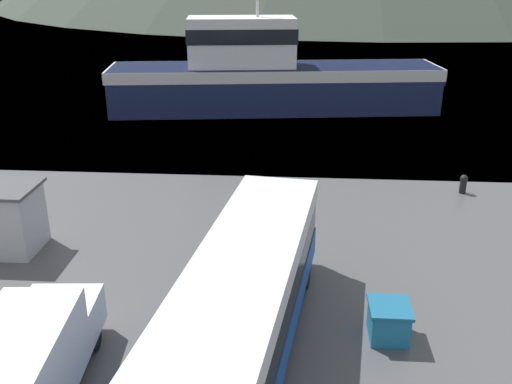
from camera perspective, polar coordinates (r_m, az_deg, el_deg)
The scene contains 8 objects.
water_surface at distance 147.00m, azimuth 4.07°, elevation 18.06°, with size 240.00×240.00×0.00m, color slate.
tour_bus at distance 15.10m, azimuth -1.13°, elevation -10.83°, with size 4.00×11.53×3.13m.
delivery_van at distance 15.02m, azimuth -21.66°, elevation -15.24°, with size 2.45×5.69×2.35m.
fishing_boat at distance 41.24m, azimuth 1.19°, elevation 11.50°, with size 23.56×7.64×10.92m.
storage_bin at distance 16.95m, azimuth 13.12°, elevation -12.45°, with size 1.17×1.27×1.04m.
dock_kiosk at distance 22.83m, azimuth -24.01°, elevation -2.41°, with size 2.71×2.25×2.50m.
small_boat at distance 53.01m, azimuth 14.81°, elevation 11.03°, with size 6.50×2.35×1.03m.
mooring_bollard at distance 28.00m, azimuth 20.03°, elevation 0.84°, with size 0.36×0.36×0.89m.
Camera 1 is at (0.58, -3.46, 9.95)m, focal length 40.00 mm.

